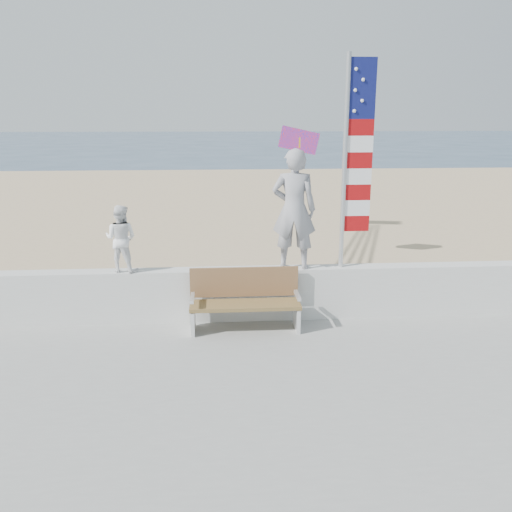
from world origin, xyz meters
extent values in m
plane|color=#2F455F|center=(0.00, 0.00, 0.00)|extent=(220.00, 220.00, 0.00)
cube|color=tan|center=(0.00, 9.00, 0.04)|extent=(90.00, 40.00, 0.08)
cube|color=silver|center=(0.00, 2.00, 0.63)|extent=(30.00, 0.35, 0.90)
imported|color=#939298|center=(0.85, 2.00, 2.09)|extent=(0.81, 0.61, 2.02)
imported|color=white|center=(-2.03, 2.00, 1.64)|extent=(0.63, 0.55, 1.12)
cube|color=olive|center=(0.00, 1.45, 0.62)|extent=(1.80, 0.50, 0.06)
cube|color=brown|center=(0.00, 1.72, 0.93)|extent=(1.80, 0.05, 0.50)
cube|color=silver|center=(-0.85, 1.45, 0.38)|extent=(0.06, 0.50, 0.40)
cube|color=silver|center=(-0.85, 1.40, 0.78)|extent=(0.06, 0.45, 0.05)
cube|color=white|center=(0.85, 1.45, 0.38)|extent=(0.06, 0.50, 0.40)
cube|color=silver|center=(0.85, 1.40, 0.78)|extent=(0.06, 0.45, 0.05)
cylinder|color=silver|center=(1.68, 2.00, 2.83)|extent=(0.08, 0.08, 3.50)
cube|color=#0F1451|center=(1.92, 2.00, 4.03)|extent=(0.44, 0.02, 0.95)
cube|color=#9E0A0C|center=(1.92, 2.00, 1.84)|extent=(0.44, 0.02, 0.26)
cube|color=white|center=(1.92, 2.00, 2.10)|extent=(0.44, 0.02, 0.26)
cube|color=#9E0A0C|center=(1.92, 2.00, 2.37)|extent=(0.44, 0.02, 0.26)
cube|color=white|center=(1.92, 2.00, 2.63)|extent=(0.44, 0.02, 0.26)
cube|color=#9E0A0C|center=(1.92, 2.00, 2.89)|extent=(0.44, 0.02, 0.26)
cube|color=white|center=(1.92, 2.00, 3.16)|extent=(0.44, 0.02, 0.26)
cube|color=#9E0A0C|center=(1.92, 2.00, 3.42)|extent=(0.44, 0.02, 0.26)
sphere|color=white|center=(1.80, 1.98, 3.68)|extent=(0.06, 0.06, 0.06)
sphere|color=white|center=(1.92, 1.98, 3.84)|extent=(0.06, 0.06, 0.06)
sphere|color=white|center=(1.80, 1.98, 4.00)|extent=(0.06, 0.06, 0.06)
sphere|color=white|center=(1.92, 1.98, 4.16)|extent=(0.06, 0.06, 0.06)
sphere|color=white|center=(1.80, 1.98, 4.32)|extent=(0.06, 0.06, 0.06)
cube|color=red|center=(1.48, 5.77, 3.05)|extent=(0.98, 0.43, 0.66)
cube|color=gold|center=(1.63, 5.77, 3.00)|extent=(0.34, 0.25, 0.24)
camera|label=1|loc=(-0.42, -6.87, 3.64)|focal=38.00mm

